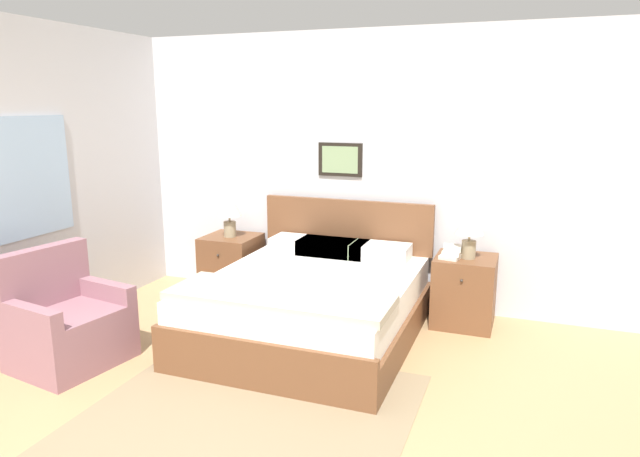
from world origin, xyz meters
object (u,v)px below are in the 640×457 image
nightstand_by_door (464,291)px  table_lamp_by_door (470,226)px  nightstand_near_window (232,265)px  table_lamp_near_window (229,209)px  armchair (66,325)px  bed (312,302)px

nightstand_by_door → table_lamp_by_door: size_ratio=1.45×
nightstand_by_door → table_lamp_by_door: (0.02, -0.03, 0.59)m
nightstand_near_window → nightstand_by_door: same height
table_lamp_near_window → armchair: bearing=-102.3°
bed → nightstand_near_window: bed is taller
armchair → nightstand_near_window: armchair is taller
nightstand_near_window → nightstand_by_door: size_ratio=1.00×
bed → armchair: bed is taller
bed → table_lamp_by_door: size_ratio=4.71×
table_lamp_near_window → nightstand_by_door: bearing=0.7°
bed → table_lamp_near_window: table_lamp_near_window is taller
bed → nightstand_by_door: bearing=31.7°
armchair → table_lamp_by_door: 3.33m
nightstand_near_window → table_lamp_near_window: size_ratio=1.45×
nightstand_by_door → table_lamp_by_door: table_lamp_by_door is taller
nightstand_near_window → table_lamp_near_window: (0.01, -0.03, 0.59)m
bed → armchair: size_ratio=2.30×
armchair → nightstand_by_door: armchair is taller
bed → table_lamp_by_door: 1.49m
bed → table_lamp_by_door: bearing=30.3°
armchair → bed: bearing=135.2°
bed → table_lamp_near_window: size_ratio=4.71×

